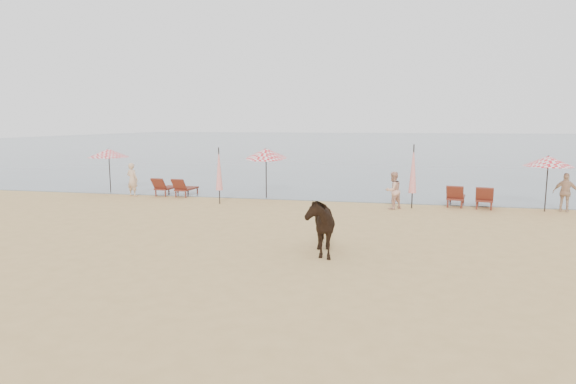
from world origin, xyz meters
name	(u,v)px	position (x,y,z in m)	size (l,w,h in m)	color
ground	(243,269)	(0.00, 0.00, 0.00)	(120.00, 120.00, 0.00)	tan
sea	(374,141)	(0.00, 80.00, 0.00)	(160.00, 140.00, 0.06)	#51606B
lounger_cluster_left	(174,187)	(-6.49, 10.10, 0.41)	(1.75, 1.69, 0.59)	maroon
lounger_cluster_right	(470,197)	(6.43, 9.75, 0.43)	(2.01, 1.95, 0.62)	maroon
umbrella_open_left_a	(109,153)	(-9.94, 10.34, 1.93)	(1.88, 1.88, 2.14)	black
umbrella_open_left_b	(266,153)	(-2.15, 10.33, 2.02)	(1.83, 1.87, 2.34)	black
umbrella_open_right	(548,161)	(9.10, 9.41, 1.93)	(1.76, 1.76, 2.15)	black
umbrella_closed_left	(219,169)	(-3.68, 8.48, 1.45)	(0.29, 0.29, 2.36)	black
umbrella_closed_right	(413,169)	(4.15, 9.07, 1.56)	(0.31, 0.31, 2.53)	black
cow	(318,225)	(1.52, 1.66, 0.77)	(0.83, 1.82, 1.54)	black
beachgoer_left	(132,180)	(-8.32, 9.60, 0.77)	(0.56, 0.37, 1.55)	tan
beachgoer_right_a	(393,190)	(3.41, 8.76, 0.74)	(0.72, 0.56, 1.47)	tan
beachgoer_right_b	(566,192)	(9.82, 9.52, 0.74)	(0.87, 0.36, 1.48)	tan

